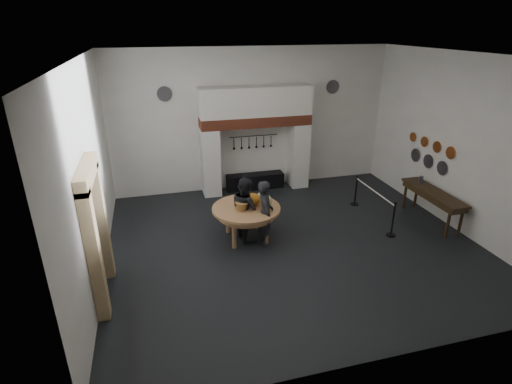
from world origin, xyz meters
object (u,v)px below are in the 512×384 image
object	(u,v)px
visitor_far	(245,209)
side_table	(434,192)
iron_range	(255,181)
work_table	(246,208)
visitor_near	(265,213)
barrier_post_near	(393,220)
barrier_post_far	(356,191)

from	to	relation	value
visitor_far	side_table	size ratio (longest dim) A/B	0.75
iron_range	visitor_far	size ratio (longest dim) A/B	1.14
work_table	visitor_far	world-z (taller)	visitor_far
visitor_near	barrier_post_near	xyz separation A→B (m)	(3.30, -0.48, -0.40)
visitor_near	visitor_far	distance (m)	0.57
work_table	barrier_post_far	distance (m)	3.88
work_table	side_table	bearing A→B (deg)	-4.30
visitor_near	side_table	xyz separation A→B (m)	(4.79, -0.01, 0.02)
barrier_post_far	visitor_far	bearing A→B (deg)	-163.10
iron_range	visitor_near	size ratio (longest dim) A/B	1.12
work_table	barrier_post_far	bearing A→B (deg)	17.23
iron_range	visitor_near	bearing A→B (deg)	-100.87
visitor_near	barrier_post_far	world-z (taller)	visitor_near
work_table	iron_range	bearing A→B (deg)	71.49
visitor_far	visitor_near	bearing A→B (deg)	-149.34
work_table	side_table	world-z (taller)	side_table
iron_range	barrier_post_near	xyz separation A→B (m)	(2.61, -4.06, 0.20)
iron_range	work_table	distance (m)	3.43
visitor_far	iron_range	bearing A→B (deg)	-33.21
visitor_far	barrier_post_far	distance (m)	3.89
iron_range	barrier_post_near	size ratio (longest dim) A/B	2.11
work_table	visitor_far	xyz separation A→B (m)	(-0.02, 0.02, -0.01)
side_table	work_table	bearing A→B (deg)	175.70
barrier_post_near	side_table	bearing A→B (deg)	17.48
side_table	barrier_post_far	size ratio (longest dim) A/B	2.44
visitor_near	barrier_post_far	bearing A→B (deg)	-61.20
iron_range	barrier_post_near	distance (m)	4.83
iron_range	side_table	world-z (taller)	side_table
iron_range	barrier_post_far	xyz separation A→B (m)	(2.61, -2.06, 0.20)
side_table	barrier_post_near	xyz separation A→B (m)	(-1.49, -0.47, -0.42)
work_table	barrier_post_far	xyz separation A→B (m)	(3.68, 1.14, -0.39)
side_table	visitor_near	bearing A→B (deg)	179.92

